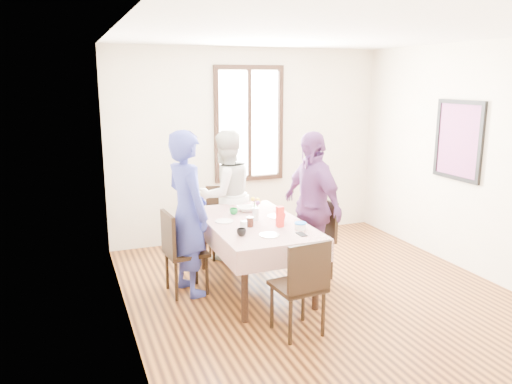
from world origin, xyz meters
TOP-DOWN VIEW (x-y plane):
  - ground at (0.00, 0.00)m, footprint 4.50×4.50m
  - back_wall at (0.00, 2.25)m, footprint 4.00×0.00m
  - right_wall at (2.00, 0.00)m, footprint 0.00×4.50m
  - window_frame at (0.00, 2.23)m, footprint 1.02×0.06m
  - window_pane at (0.00, 2.24)m, footprint 0.90×0.02m
  - art_poster at (1.98, 0.30)m, footprint 0.04×0.76m
  - dining_table at (-0.60, 0.45)m, footprint 0.88×1.59m
  - tablecloth at (-0.60, 0.45)m, footprint 1.00×1.71m
  - chair_left at (-1.33, 0.60)m, footprint 0.46×0.46m
  - chair_right at (0.13, 0.50)m, footprint 0.47×0.47m
  - chair_far at (-0.60, 1.54)m, footprint 0.47×0.47m
  - chair_near at (-0.60, -0.65)m, footprint 0.46×0.46m
  - person_left at (-1.31, 0.60)m, footprint 0.57×0.73m
  - person_far at (-0.60, 1.52)m, footprint 0.93×0.80m
  - person_right at (0.11, 0.50)m, footprint 0.56×1.05m
  - mug_black at (-0.90, 0.02)m, footprint 0.10×0.10m
  - mug_flag at (-0.32, 0.35)m, footprint 0.12×0.12m
  - mug_green at (-0.71, 0.81)m, footprint 0.10×0.10m
  - serving_bowl at (-0.52, 0.89)m, footprint 0.26×0.26m
  - juice_carton at (-0.42, 0.17)m, footprint 0.07×0.07m
  - butter_tub at (-0.26, 0.01)m, footprint 0.12×0.12m
  - jam_jar at (-0.71, 0.28)m, footprint 0.07×0.07m
  - drinking_glass at (-0.82, 0.17)m, footprint 0.07×0.07m
  - smartphone at (-0.33, -0.16)m, footprint 0.07×0.14m
  - flower_vase at (-0.57, 0.49)m, footprint 0.07×0.07m
  - plate_left at (-0.91, 0.55)m, footprint 0.20×0.20m
  - plate_right at (-0.30, 0.53)m, footprint 0.20×0.20m
  - plate_near at (-0.64, -0.08)m, footprint 0.20×0.20m
  - butter_lid at (-0.26, 0.01)m, footprint 0.12×0.12m
  - flower_bunch at (-0.57, 0.49)m, footprint 0.09×0.09m

SIDE VIEW (x-z plane):
  - ground at x=0.00m, z-range 0.00..0.00m
  - dining_table at x=-0.60m, z-range 0.00..0.75m
  - chair_left at x=-1.33m, z-range 0.00..0.91m
  - chair_right at x=0.13m, z-range 0.00..0.91m
  - chair_far at x=-0.60m, z-range 0.00..0.91m
  - chair_near at x=-0.60m, z-range 0.00..0.91m
  - tablecloth at x=-0.60m, z-range 0.75..0.76m
  - smartphone at x=-0.33m, z-range 0.76..0.77m
  - plate_left at x=-0.91m, z-range 0.76..0.77m
  - plate_right at x=-0.30m, z-range 0.76..0.77m
  - plate_near at x=-0.64m, z-range 0.76..0.77m
  - serving_bowl at x=-0.52m, z-range 0.76..0.82m
  - butter_tub at x=-0.26m, z-range 0.76..0.82m
  - mug_green at x=-0.71m, z-range 0.76..0.83m
  - mug_black at x=-0.90m, z-range 0.76..0.84m
  - mug_flag at x=-0.32m, z-range 0.76..0.85m
  - jam_jar at x=-0.71m, z-range 0.76..0.87m
  - drinking_glass at x=-0.82m, z-range 0.76..0.87m
  - butter_lid at x=-0.26m, z-range 0.82..0.83m
  - person_far at x=-0.60m, z-range 0.00..1.66m
  - flower_vase at x=-0.57m, z-range 0.76..0.90m
  - person_right at x=0.11m, z-range 0.00..1.71m
  - juice_carton at x=-0.42m, z-range 0.76..0.98m
  - person_left at x=-1.31m, z-range 0.00..1.77m
  - flower_bunch at x=-0.57m, z-range 0.90..1.00m
  - back_wall at x=0.00m, z-range -0.65..3.35m
  - right_wall at x=2.00m, z-range -0.90..3.60m
  - art_poster at x=1.98m, z-range 1.07..2.03m
  - window_frame at x=0.00m, z-range 0.84..2.46m
  - window_pane at x=0.00m, z-range 0.90..2.40m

